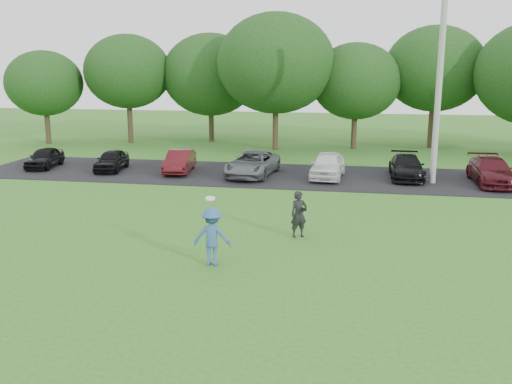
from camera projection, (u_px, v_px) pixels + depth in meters
ground at (234, 264)px, 16.00m from camera, size 100.00×100.00×0.00m
parking_lot at (290, 176)px, 28.47m from camera, size 32.00×6.50×0.03m
utility_pole at (440, 77)px, 25.63m from camera, size 0.28×0.28×9.80m
frisbee_player at (212, 236)px, 15.81m from camera, size 1.09×0.65×1.94m
camera_bystander at (299, 214)px, 18.35m from camera, size 0.66×0.59×1.52m
parked_cars at (313, 165)px, 27.92m from camera, size 27.86×4.86×1.25m
tree_row at (333, 72)px, 36.49m from camera, size 42.39×9.85×8.64m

